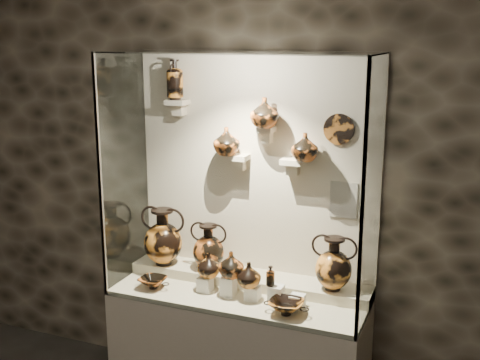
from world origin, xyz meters
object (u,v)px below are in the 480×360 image
at_px(kylix_left, 153,282).
at_px(ovoid_vase_b, 265,113).
at_px(amphora_right, 334,264).
at_px(jug_b, 231,264).
at_px(jug_a, 209,265).
at_px(ovoid_vase_c, 305,147).
at_px(amphora_left, 163,237).
at_px(amphora_mid, 209,247).
at_px(lekythos_small, 271,275).
at_px(jug_c, 249,275).
at_px(ovoid_vase_a, 227,141).
at_px(kylix_right, 286,306).
at_px(lekythos_tall, 175,77).

height_order(kylix_left, ovoid_vase_b, ovoid_vase_b).
xyz_separation_m(amphora_right, jug_b, (-0.63, -0.19, -0.03)).
relative_size(jug_a, ovoid_vase_c, 0.92).
relative_size(amphora_left, amphora_mid, 1.25).
xyz_separation_m(amphora_mid, ovoid_vase_b, (0.39, 0.04, 0.95)).
height_order(jug_b, lekythos_small, jug_b).
distance_m(amphora_left, jug_c, 0.76).
bearing_deg(amphora_left, ovoid_vase_a, 26.64).
relative_size(ovoid_vase_a, ovoid_vase_b, 0.96).
xyz_separation_m(jug_b, kylix_left, (-0.54, -0.09, -0.17)).
xyz_separation_m(amphora_mid, ovoid_vase_c, (0.66, 0.04, 0.74)).
bearing_deg(ovoid_vase_b, kylix_right, -40.79).
distance_m(amphora_mid, kylix_right, 0.78).
distance_m(lekythos_tall, ovoid_vase_b, 0.69).
xyz_separation_m(amphora_right, jug_c, (-0.50, -0.21, -0.07)).
height_order(ovoid_vase_b, ovoid_vase_c, ovoid_vase_b).
relative_size(amphora_mid, lekythos_tall, 1.06).
xyz_separation_m(amphora_right, kylix_left, (-1.17, -0.28, -0.20)).
distance_m(amphora_mid, ovoid_vase_c, 1.00).
height_order(amphora_right, ovoid_vase_b, ovoid_vase_b).
distance_m(jug_b, jug_c, 0.14).
xyz_separation_m(kylix_right, ovoid_vase_b, (-0.29, 0.37, 1.13)).
bearing_deg(ovoid_vase_b, amphora_left, -162.90).
bearing_deg(ovoid_vase_a, amphora_right, -10.97).
xyz_separation_m(jug_a, ovoid_vase_a, (0.03, 0.24, 0.80)).
bearing_deg(ovoid_vase_a, ovoid_vase_c, -6.36).
xyz_separation_m(jug_c, ovoid_vase_c, (0.27, 0.27, 0.81)).
relative_size(kylix_left, ovoid_vase_c, 1.28).
xyz_separation_m(lekythos_small, ovoid_vase_b, (-0.14, 0.26, 0.99)).
bearing_deg(amphora_left, jug_c, 2.83).
bearing_deg(ovoid_vase_a, jug_c, -51.61).
distance_m(amphora_left, kylix_left, 0.35).
bearing_deg(amphora_left, kylix_right, 1.08).
bearing_deg(kylix_right, jug_b, -171.73).
height_order(amphora_left, jug_a, amphora_left).
bearing_deg(amphora_right, ovoid_vase_c, 155.15).
height_order(jug_b, lekythos_tall, lekythos_tall).
relative_size(amphora_left, jug_a, 2.47).
bearing_deg(kylix_left, amphora_mid, 34.91).
bearing_deg(amphora_mid, ovoid_vase_c, 20.46).
relative_size(lekythos_small, ovoid_vase_b, 0.77).
xyz_separation_m(kylix_left, lekythos_tall, (0.01, 0.37, 1.35)).
relative_size(amphora_left, ovoid_vase_c, 2.26).
bearing_deg(jug_c, lekythos_tall, 179.08).
relative_size(amphora_right, jug_c, 2.14).
bearing_deg(jug_c, amphora_left, -171.50).
bearing_deg(ovoid_vase_a, lekythos_tall, 169.22).
distance_m(jug_c, lekythos_tall, 1.42).
height_order(ovoid_vase_a, ovoid_vase_b, ovoid_vase_b).
distance_m(lekythos_small, ovoid_vase_a, 0.93).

